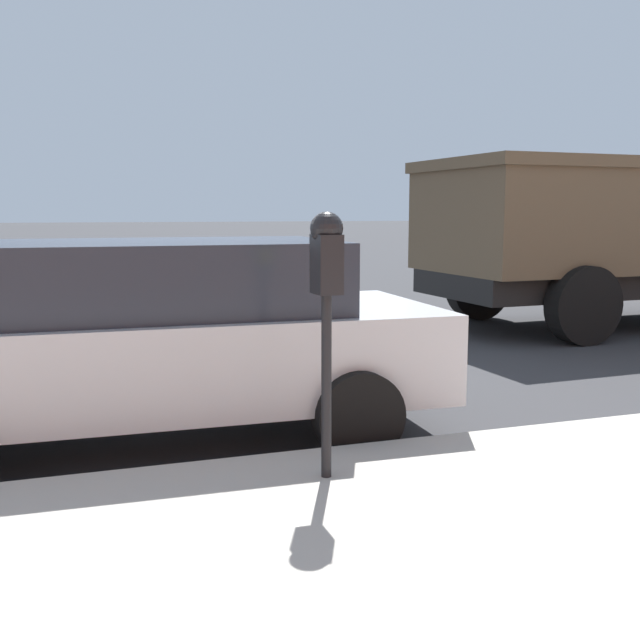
% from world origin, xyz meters
% --- Properties ---
extents(ground_plane, '(220.00, 220.00, 0.00)m').
position_xyz_m(ground_plane, '(0.00, 0.00, 0.00)').
color(ground_plane, '#333335').
extents(parking_meter, '(0.21, 0.19, 1.56)m').
position_xyz_m(parking_meter, '(-2.72, -0.56, 1.37)').
color(parking_meter, black).
rests_on(parking_meter, sidewalk).
extents(car_silver, '(2.13, 4.49, 1.52)m').
position_xyz_m(car_silver, '(-1.07, 0.25, 0.80)').
color(car_silver, '#B7BABF').
rests_on(car_silver, ground_plane).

